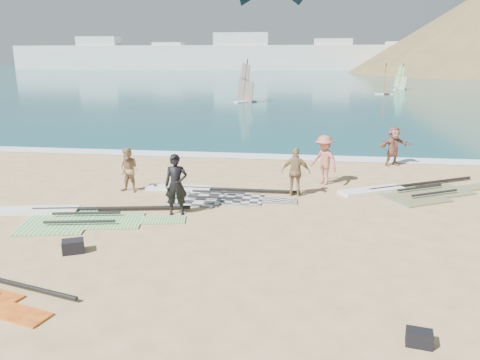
# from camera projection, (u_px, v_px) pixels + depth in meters

# --- Properties ---
(ground) EXTENTS (300.00, 300.00, 0.00)m
(ground) POSITION_uv_depth(u_px,v_px,m) (243.00, 259.00, 11.98)
(ground) COLOR #D5B37D
(ground) RESTS_ON ground
(sea) EXTENTS (300.00, 240.00, 0.06)m
(sea) POSITION_uv_depth(u_px,v_px,m) (300.00, 72.00, 138.28)
(sea) COLOR #0C4756
(sea) RESTS_ON ground
(surf_line) EXTENTS (300.00, 1.20, 0.04)m
(surf_line) POSITION_uv_depth(u_px,v_px,m) (274.00, 157.00, 23.75)
(surf_line) COLOR white
(surf_line) RESTS_ON ground
(far_town) EXTENTS (160.00, 8.00, 12.00)m
(far_town) POSITION_uv_depth(u_px,v_px,m) (254.00, 56.00, 156.39)
(far_town) COLOR white
(far_town) RESTS_ON ground
(rig_grey) EXTENTS (5.90, 2.31, 0.20)m
(rig_grey) POSITION_uv_depth(u_px,v_px,m) (206.00, 193.00, 17.42)
(rig_grey) COLOR #29292B
(rig_grey) RESTS_ON ground
(rig_green) EXTENTS (6.54, 3.11, 0.21)m
(rig_green) POSITION_uv_depth(u_px,v_px,m) (72.00, 216.00, 15.02)
(rig_green) COLOR green
(rig_green) RESTS_ON ground
(rig_orange) EXTENTS (6.14, 4.26, 0.20)m
(rig_orange) POSITION_uv_depth(u_px,v_px,m) (407.00, 191.00, 17.72)
(rig_orange) COLOR #F36208
(rig_orange) RESTS_ON ground
(gear_bag_near) EXTENTS (0.66, 0.59, 0.35)m
(gear_bag_near) POSITION_uv_depth(u_px,v_px,m) (73.00, 246.00, 12.31)
(gear_bag_near) COLOR black
(gear_bag_near) RESTS_ON ground
(gear_bag_far) EXTENTS (0.51, 0.39, 0.28)m
(gear_bag_far) POSITION_uv_depth(u_px,v_px,m) (419.00, 338.00, 8.39)
(gear_bag_far) COLOR black
(gear_bag_far) RESTS_ON ground
(person_wetsuit) EXTENTS (0.81, 0.61, 2.00)m
(person_wetsuit) POSITION_uv_depth(u_px,v_px,m) (176.00, 185.00, 15.05)
(person_wetsuit) COLOR black
(person_wetsuit) RESTS_ON ground
(beachgoer_left) EXTENTS (0.93, 0.78, 1.70)m
(beachgoer_left) POSITION_uv_depth(u_px,v_px,m) (129.00, 170.00, 17.58)
(beachgoer_left) COLOR tan
(beachgoer_left) RESTS_ON ground
(beachgoer_mid) EXTENTS (1.44, 1.42, 1.99)m
(beachgoer_mid) POSITION_uv_depth(u_px,v_px,m) (324.00, 160.00, 18.59)
(beachgoer_mid) COLOR #B86253
(beachgoer_mid) RESTS_ON ground
(beachgoer_back) EXTENTS (1.10, 0.54, 1.81)m
(beachgoer_back) POSITION_uv_depth(u_px,v_px,m) (296.00, 172.00, 17.07)
(beachgoer_back) COLOR #96794E
(beachgoer_back) RESTS_ON ground
(beachgoer_right) EXTENTS (1.80, 1.22, 1.87)m
(beachgoer_right) POSITION_uv_depth(u_px,v_px,m) (393.00, 146.00, 21.78)
(beachgoer_right) COLOR #96604E
(beachgoer_right) RESTS_ON ground
(windsurfer_left) EXTENTS (2.40, 2.38, 4.65)m
(windsurfer_left) POSITION_uv_depth(u_px,v_px,m) (245.00, 90.00, 50.55)
(windsurfer_left) COLOR white
(windsurfer_left) RESTS_ON ground
(windsurfer_centre) EXTENTS (2.30, 2.72, 4.08)m
(windsurfer_centre) POSITION_uv_depth(u_px,v_px,m) (385.00, 85.00, 60.63)
(windsurfer_centre) COLOR white
(windsurfer_centre) RESTS_ON ground
(windsurfer_right) EXTENTS (2.10, 2.20, 3.85)m
(windsurfer_right) POSITION_uv_depth(u_px,v_px,m) (400.00, 82.00, 68.87)
(windsurfer_right) COLOR white
(windsurfer_right) RESTS_ON ground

